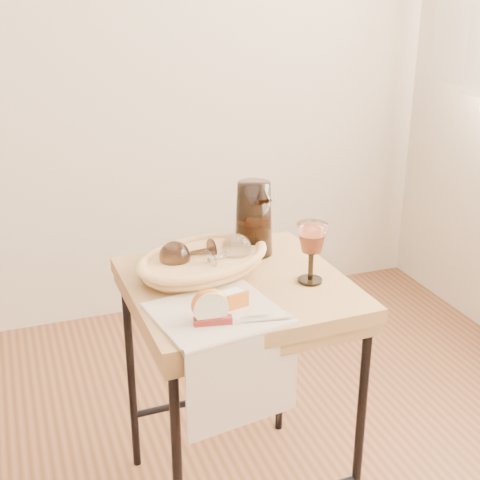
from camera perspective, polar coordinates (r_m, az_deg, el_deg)
name	(u,v)px	position (r m, az deg, el deg)	size (l,w,h in m)	color
side_table	(237,395)	(1.87, -0.22, -13.16)	(0.54, 0.54, 0.69)	brown
tea_towel	(217,313)	(1.54, -2.02, -6.26)	(0.28, 0.25, 0.01)	beige
bread_basket	(204,263)	(1.74, -3.11, -2.01)	(0.34, 0.23, 0.05)	#B37746
goblet_lying_a	(191,253)	(1.73, -4.23, -1.14)	(0.13, 0.08, 0.08)	#463123
goblet_lying_b	(225,254)	(1.72, -1.33, -1.20)	(0.13, 0.08, 0.08)	white
pitcher	(254,218)	(1.83, 1.18, 1.87)	(0.15, 0.23, 0.25)	black
wine_goblet	(311,253)	(1.67, 6.11, -1.10)	(0.08, 0.08, 0.16)	white
apple_half	(210,305)	(1.48, -2.62, -5.54)	(0.08, 0.04, 0.08)	red
apple_wedge	(231,299)	(1.55, -0.82, -5.06)	(0.06, 0.03, 0.04)	white
table_knife	(239,318)	(1.49, -0.08, -6.71)	(0.22, 0.02, 0.02)	silver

